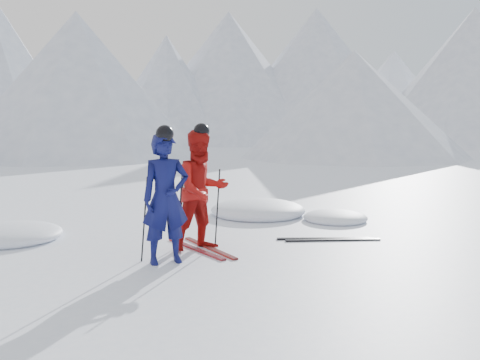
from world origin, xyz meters
name	(u,v)px	position (x,y,z in m)	size (l,w,h in m)	color
ground	(326,243)	(0.00, 0.00, 0.00)	(160.00, 160.00, 0.00)	white
mountain_range	(197,69)	(5.71, 35.31, 6.72)	(106.15, 62.94, 15.53)	#B2BCD1
skier_blue	(166,198)	(-2.85, -0.40, 0.97)	(0.71, 0.46, 1.94)	#0C0F48
skier_red	(202,190)	(-2.15, 0.24, 0.98)	(0.96, 0.74, 1.97)	#A8110D
pole_blue_left	(144,219)	(-3.15, -0.25, 0.65)	(0.02, 0.02, 1.29)	black
pole_blue_right	(180,216)	(-2.60, -0.15, 0.65)	(0.02, 0.02, 1.29)	black
pole_red_left	(181,209)	(-2.45, 0.49, 0.66)	(0.02, 0.02, 1.31)	black
pole_red_right	(217,208)	(-1.85, 0.39, 0.66)	(0.02, 0.02, 1.31)	black
ski_worn_left	(195,249)	(-2.27, 0.24, 0.01)	(0.09, 1.70, 0.03)	black
ski_worn_right	(209,248)	(-2.03, 0.24, 0.01)	(0.09, 1.70, 0.03)	black
ski_loose_a	(324,239)	(0.10, 0.28, 0.01)	(0.09, 1.70, 0.03)	black
ski_loose_b	(333,240)	(0.20, 0.13, 0.01)	(0.09, 1.70, 0.03)	black
snow_lumps	(221,224)	(-1.29, 2.23, 0.00)	(10.08, 6.45, 0.48)	white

